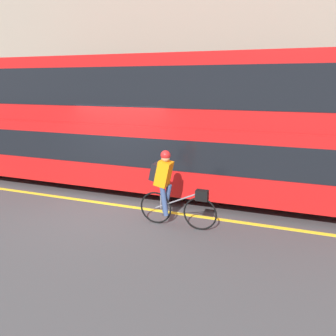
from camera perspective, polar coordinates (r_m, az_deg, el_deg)
The scene contains 6 objects.
ground_plane at distance 8.50m, azimuth -9.66°, elevation -6.60°, with size 80.00×80.00×0.00m, color #424244.
road_center_line at distance 8.59m, azimuth -9.28°, elevation -6.31°, with size 50.00×0.14×0.01m, color yellow.
sidewalk_curb at distance 12.48m, azimuth 0.70°, elevation 0.81°, with size 60.00×1.95×0.11m.
building_facade at distance 13.31m, azimuth 2.51°, elevation 22.68°, with size 60.00×0.30×9.80m.
bus at distance 9.37m, azimuth -3.70°, elevation 8.54°, with size 11.98×2.52×3.71m.
cyclist_on_bike at distance 7.02m, azimuth 0.29°, elevation -3.21°, with size 1.74×0.32×1.68m.
Camera 1 is at (4.00, -6.84, 3.06)m, focal length 35.00 mm.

